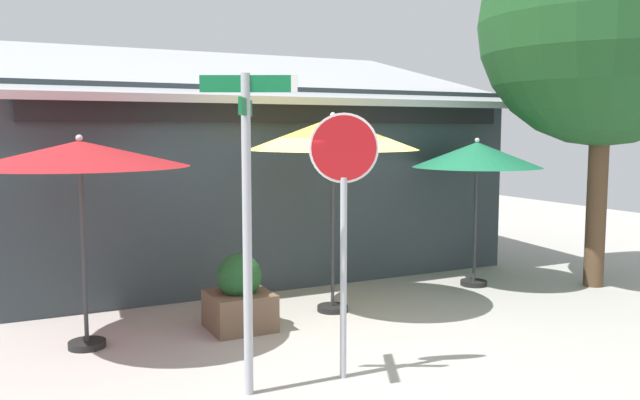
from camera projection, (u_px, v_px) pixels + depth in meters
ground_plane at (358, 335)px, 8.56m from camera, size 28.00×28.00×0.10m
cafe_building at (239, 175)px, 12.86m from camera, size 9.16×5.67×4.38m
street_sign_post at (247, 202)px, 6.33m from camera, size 0.84×0.78×3.14m
stop_sign at (344, 198)px, 6.76m from camera, size 0.66×0.30×2.78m
patio_umbrella_crimson_left at (80, 156)px, 7.67m from camera, size 2.54×2.54×2.55m
patio_umbrella_mustard_center at (333, 135)px, 9.25m from camera, size 2.43×2.43×2.85m
patio_umbrella_forest_green_right at (477, 156)px, 10.85m from camera, size 2.12×2.12×2.47m
shade_tree at (617, 27)px, 10.61m from camera, size 4.29×4.02×6.35m
sidewalk_planter at (240, 297)px, 8.62m from camera, size 0.80×0.80×1.00m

